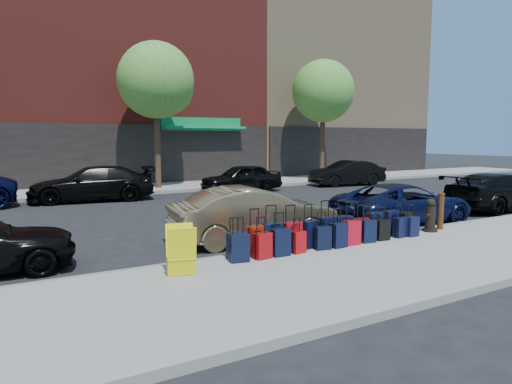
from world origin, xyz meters
TOP-DOWN VIEW (x-y plane):
  - ground at (0.00, 0.00)m, footprint 120.00×120.00m
  - sidewalk_near at (0.00, -6.50)m, footprint 60.00×4.00m
  - sidewalk_far at (0.00, 10.00)m, footprint 60.00×4.00m
  - curb_near at (0.00, -4.48)m, footprint 60.00×0.08m
  - curb_far at (0.00, 7.98)m, footprint 60.00×0.08m
  - building_center at (0.00, 17.99)m, footprint 17.00×12.85m
  - building_right at (16.00, 17.99)m, footprint 15.00×12.12m
  - tree_center at (0.64, 9.50)m, footprint 3.80×3.80m
  - tree_right at (11.14, 9.50)m, footprint 3.80×3.80m
  - suitcase_front_0 at (-2.44, -4.78)m, footprint 0.38×0.25m
  - suitcase_front_1 at (-1.93, -4.76)m, footprint 0.45×0.30m
  - suitcase_front_2 at (-1.53, -4.77)m, footprint 0.46×0.28m
  - suitcase_front_3 at (-1.06, -4.84)m, footprint 0.43×0.24m
  - suitcase_front_4 at (-0.56, -4.84)m, footprint 0.45×0.31m
  - suitcase_front_5 at (-0.01, -4.75)m, footprint 0.46×0.30m
  - suitcase_front_6 at (0.48, -4.77)m, footprint 0.46×0.30m
  - suitcase_front_7 at (1.06, -4.79)m, footprint 0.38×0.25m
  - suitcase_front_8 at (1.46, -4.80)m, footprint 0.45×0.28m
  - suitcase_front_9 at (2.05, -4.77)m, footprint 0.44×0.27m
  - suitcase_front_10 at (2.54, -4.82)m, footprint 0.41×0.27m
  - suitcase_back_0 at (-2.53, -5.10)m, footprint 0.42×0.28m
  - suitcase_back_1 at (-1.99, -5.13)m, footprint 0.40×0.26m
  - suitcase_back_2 at (-1.55, -5.12)m, footprint 0.40×0.24m
  - suitcase_back_3 at (-1.08, -5.11)m, footprint 0.35×0.24m
  - suitcase_back_4 at (-0.42, -5.13)m, footprint 0.39×0.27m
  - suitcase_back_5 at (0.02, -5.15)m, footprint 0.40×0.25m
  - suitcase_back_6 at (0.46, -5.10)m, footprint 0.40×0.25m
  - suitcase_back_7 at (0.96, -5.11)m, footprint 0.39×0.25m
  - suitcase_back_8 at (1.45, -5.10)m, footprint 0.36×0.23m
  - suitcase_back_9 at (2.07, -5.09)m, footprint 0.36×0.23m
  - suitcase_back_10 at (2.42, -5.16)m, footprint 0.35×0.20m
  - fire_hydrant at (3.36, -4.95)m, footprint 0.46×0.40m
  - bollard at (3.84, -4.89)m, footprint 0.18×0.18m
  - display_rack at (-3.86, -5.35)m, footprint 0.63×0.67m
  - car_near_1 at (-1.04, -3.10)m, footprint 4.41×1.89m
  - car_near_2 at (4.13, -3.30)m, footprint 4.64×2.33m
  - car_near_3 at (9.38, -3.06)m, footprint 4.77×2.00m
  - car_far_1 at (-3.19, 6.96)m, footprint 5.31×2.73m
  - car_far_2 at (3.85, 6.78)m, footprint 4.12×1.84m
  - car_far_3 at (10.48, 6.54)m, footprint 4.41×2.04m

SIDE VIEW (x-z plane):
  - ground at x=0.00m, z-range 0.00..0.00m
  - sidewalk_near at x=0.00m, z-range 0.00..0.15m
  - sidewalk_far at x=0.00m, z-range 0.00..0.15m
  - curb_near at x=0.00m, z-range 0.00..0.15m
  - curb_far at x=0.00m, z-range 0.00..0.15m
  - suitcase_back_3 at x=-1.08m, z-range 0.00..0.78m
  - suitcase_back_10 at x=2.42m, z-range 0.00..0.81m
  - suitcase_back_9 at x=2.07m, z-range 0.00..0.82m
  - suitcase_back_8 at x=1.45m, z-range 0.00..0.82m
  - suitcase_back_4 at x=-0.42m, z-range -0.01..0.84m
  - suitcase_front_7 at x=1.06m, z-range -0.01..0.85m
  - suitcase_front_0 at x=-2.44m, z-range -0.01..0.85m
  - suitcase_back_7 at x=0.96m, z-range -0.01..0.86m
  - suitcase_back_1 at x=-1.99m, z-range -0.02..0.87m
  - suitcase_back_5 at x=0.02m, z-range -0.02..0.89m
  - suitcase_front_10 at x=2.54m, z-range -0.02..0.89m
  - suitcase_back_6 at x=0.46m, z-range -0.02..0.90m
  - suitcase_back_0 at x=-2.53m, z-range -0.02..0.90m
  - suitcase_back_2 at x=-1.55m, z-range -0.03..0.92m
  - suitcase_front_1 at x=-1.93m, z-range -0.04..0.97m
  - suitcase_front_4 at x=-0.56m, z-range -0.04..0.97m
  - suitcase_front_6 at x=0.48m, z-range -0.04..0.98m
  - suitcase_front_3 at x=-1.06m, z-range -0.04..0.98m
  - suitcase_front_9 at x=2.05m, z-range -0.04..0.99m
  - suitcase_front_8 at x=1.46m, z-range -0.04..0.99m
  - suitcase_front_5 at x=-0.01m, z-range -0.05..1.00m
  - suitcase_front_2 at x=-1.53m, z-range -0.05..1.00m
  - fire_hydrant at x=3.36m, z-range 0.12..1.00m
  - display_rack at x=-3.86m, z-range 0.14..1.06m
  - car_near_2 at x=4.13m, z-range 0.00..1.26m
  - bollard at x=3.84m, z-range 0.17..1.17m
  - car_near_3 at x=9.38m, z-range 0.00..1.38m
  - car_far_2 at x=3.85m, z-range 0.00..1.38m
  - car_far_3 at x=10.48m, z-range 0.00..1.40m
  - car_near_1 at x=-1.04m, z-range 0.00..1.41m
  - car_far_1 at x=-3.19m, z-range 0.00..1.47m
  - tree_center at x=0.64m, z-range 1.78..9.05m
  - tree_right at x=11.14m, z-range 1.78..9.05m
  - building_right at x=16.00m, z-range -0.02..17.98m
  - building_center at x=0.00m, z-range -0.02..19.98m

